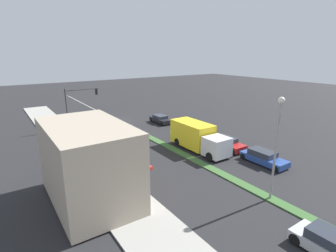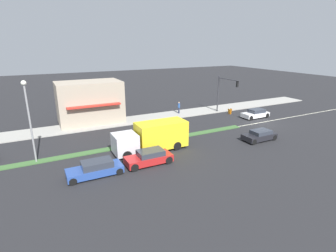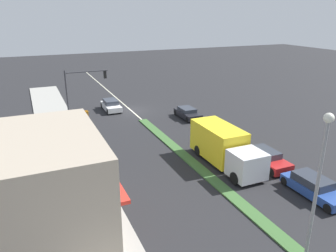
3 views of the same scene
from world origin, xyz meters
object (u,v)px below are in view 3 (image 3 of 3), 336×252
Objects in this scene: street_lamp at (320,171)px; hatchback_red at (266,158)px; sedan_dark at (188,113)px; van_white at (111,105)px; pedestrian at (60,133)px; delivery_truck at (224,146)px; traffic_signal_main at (80,86)px; coupe_blue at (314,187)px; warning_aframe_sign at (86,114)px.

street_lamp reaches higher than hatchback_red.
sedan_dark is 9.72m from van_white.
pedestrian reaches higher than van_white.
delivery_truck is 3.36m from hatchback_red.
traffic_signal_main is 12.18m from sedan_dark.
hatchback_red is 1.08× the size of sedan_dark.
pedestrian is at bearing 9.72° from sedan_dark.
pedestrian is 14.73m from delivery_truck.
traffic_signal_main is 24.75m from coupe_blue.
coupe_blue is 25.76m from van_white.
warning_aframe_sign is at bearing -78.38° from street_lamp.
coupe_blue is (-10.57, 22.79, 0.18)m from warning_aframe_sign.
coupe_blue is at bearing 113.56° from delivery_truck.
hatchback_red is (-11.12, 17.10, -3.27)m from traffic_signal_main.
coupe_blue is (-5.00, -4.30, -4.17)m from street_lamp.
hatchback_red is at bearing 149.38° from delivery_truck.
van_white reaches higher than warning_aframe_sign.
hatchback_red reaches higher than warning_aframe_sign.
hatchback_red reaches higher than coupe_blue.
hatchback_red is at bearing 123.04° from traffic_signal_main.
pedestrian is at bearing 62.84° from warning_aframe_sign.
traffic_signal_main is 1.44× the size of sedan_dark.
pedestrian is 14.38m from sedan_dark.
pedestrian reaches higher than coupe_blue.
sedan_dark is at bearing 137.82° from van_white.
delivery_truck is 1.93× the size of sedan_dark.
street_lamp is at bearing 114.53° from pedestrian.
hatchback_red reaches higher than van_white.
street_lamp is 11.44m from delivery_truck.
coupe_blue is at bearing 114.88° from warning_aframe_sign.
sedan_dark is (-14.16, -2.43, -0.49)m from pedestrian.
pedestrian is 21.21m from coupe_blue.
hatchback_red is at bearing 90.00° from sedan_dark.
van_white is at bearing -70.17° from hatchback_red.
pedestrian is 7.90m from warning_aframe_sign.
traffic_signal_main is 0.75× the size of delivery_truck.
pedestrian is 0.40× the size of coupe_blue.
coupe_blue reaches higher than warning_aframe_sign.
traffic_signal_main is 17.71m from delivery_truck.
street_lamp is 22.39m from pedestrian.
pedestrian is 17.95m from hatchback_red.
street_lamp is 1.65× the size of coupe_blue.
van_white is (7.20, -19.97, -0.01)m from hatchback_red.
traffic_signal_main is 3.14× the size of pedestrian.
van_white is (7.20, -6.52, 0.06)m from sedan_dark.
hatchback_red is (-2.80, 1.66, -0.83)m from delivery_truck.
coupe_blue is at bearing 116.97° from traffic_signal_main.
hatchback_red is 1.03× the size of van_white.
van_white is (-3.92, -2.87, -3.27)m from traffic_signal_main.
delivery_truck is (-7.77, 16.37, 1.04)m from warning_aframe_sign.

